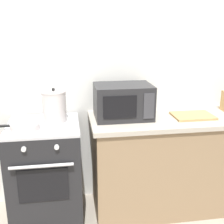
# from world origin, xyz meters

# --- Properties ---
(back_wall) EXTENTS (4.40, 0.10, 2.50)m
(back_wall) POSITION_xyz_m (0.30, 0.97, 1.25)
(back_wall) COLOR silver
(back_wall) RESTS_ON ground_plane
(lower_cabinet_right) EXTENTS (1.64, 0.56, 0.88)m
(lower_cabinet_right) POSITION_xyz_m (0.90, 0.62, 0.44)
(lower_cabinet_right) COLOR #8C7051
(lower_cabinet_right) RESTS_ON ground_plane
(countertop_right) EXTENTS (1.70, 0.60, 0.04)m
(countertop_right) POSITION_xyz_m (0.90, 0.62, 0.90)
(countertop_right) COLOR #ADA393
(countertop_right) RESTS_ON lower_cabinet_right
(stove) EXTENTS (0.60, 0.64, 0.92)m
(stove) POSITION_xyz_m (-0.35, 0.60, 0.46)
(stove) COLOR black
(stove) RESTS_ON ground_plane
(stock_pot) EXTENTS (0.29, 0.21, 0.29)m
(stock_pot) POSITION_xyz_m (-0.25, 0.67, 1.05)
(stock_pot) COLOR beige
(stock_pot) RESTS_ON stove
(frying_pan) EXTENTS (0.43, 0.23, 0.05)m
(frying_pan) POSITION_xyz_m (-0.49, 0.50, 0.95)
(frying_pan) COLOR beige
(frying_pan) RESTS_ON stove
(microwave) EXTENTS (0.50, 0.37, 0.30)m
(microwave) POSITION_xyz_m (0.35, 0.68, 1.07)
(microwave) COLOR #232326
(microwave) RESTS_ON countertop_right
(cutting_board) EXTENTS (0.36, 0.26, 0.02)m
(cutting_board) POSITION_xyz_m (0.98, 0.60, 0.93)
(cutting_board) COLOR tan
(cutting_board) RESTS_ON countertop_right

